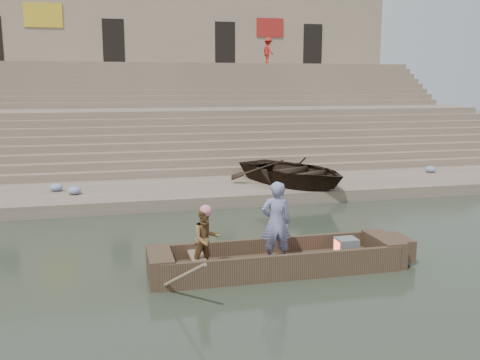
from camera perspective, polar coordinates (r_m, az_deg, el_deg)
name	(u,v)px	position (r m, az deg, el deg)	size (l,w,h in m)	color
ground	(229,275)	(11.61, -1.17, -10.14)	(120.00, 120.00, 0.00)	#2A3527
lower_landing	(181,193)	(19.16, -6.29, -1.34)	(32.00, 4.00, 0.40)	gray
mid_landing	(161,138)	(26.36, -8.42, 4.45)	(32.00, 3.00, 2.80)	gray
upper_landing	(150,107)	(33.24, -9.58, 7.69)	(32.00, 3.00, 5.20)	gray
ghat_steps	(158,127)	(28.00, -8.76, 5.60)	(32.00, 11.00, 5.20)	gray
building_wall	(144,59)	(37.22, -10.16, 12.57)	(32.00, 5.07, 11.20)	gray
main_rowboat	(277,266)	(11.88, 3.99, -9.11)	(5.00, 1.30, 0.22)	brown
rowboat_trim	(287,256)	(11.87, 4.99, -8.13)	(6.04, 2.63, 1.99)	brown
standing_man	(276,223)	(11.45, 3.86, -4.57)	(0.66, 0.43, 1.80)	navy
rowing_man	(206,239)	(11.12, -3.65, -6.31)	(0.64, 0.50, 1.32)	#257029
television	(346,247)	(12.34, 11.23, -7.02)	(0.46, 0.42, 0.40)	slate
beached_rowboat	(293,171)	(19.52, 5.67, 0.94)	(3.36, 4.70, 0.97)	#2D2116
pedestrian	(268,51)	(34.23, 3.03, 13.61)	(1.05, 0.60, 1.63)	#A5211B
cloth_bundles	(232,181)	(19.48, -0.90, -0.09)	(15.16, 1.61, 0.26)	#3F5999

